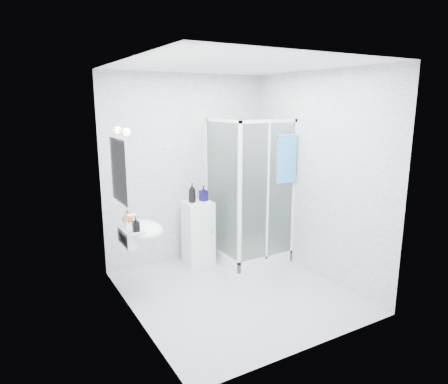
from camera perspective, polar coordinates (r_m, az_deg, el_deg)
room at (r=4.49m, az=1.68°, el=0.95°), size 2.40×2.60×2.60m
shower_enclosure at (r=5.68m, az=3.32°, el=-5.43°), size 0.90×0.95×2.00m
wall_basin at (r=4.62m, az=-11.89°, el=-5.47°), size 0.46×0.56×0.35m
mirror at (r=4.40m, az=-14.77°, el=2.93°), size 0.02×0.60×0.70m
vanity_lights at (r=4.36m, az=-14.45°, el=8.44°), size 0.10×0.40×0.08m
wall_hooks at (r=5.44m, az=-7.58°, el=6.31°), size 0.23×0.06×0.03m
storage_cabinet at (r=5.59m, az=-3.70°, el=-5.81°), size 0.38×0.40×0.89m
hand_towel at (r=5.33m, az=8.93°, el=4.89°), size 0.30×0.04×0.64m
shampoo_bottle_a at (r=5.40m, az=-4.57°, el=-0.12°), size 0.13×0.13×0.27m
shampoo_bottle_b at (r=5.48m, az=-2.95°, el=-0.18°), size 0.11×0.11×0.21m
soap_dispenser_orange at (r=4.68m, az=-13.63°, el=-3.45°), size 0.14×0.14×0.16m
soap_dispenser_black at (r=4.37m, az=-12.50°, el=-4.50°), size 0.08×0.08×0.16m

